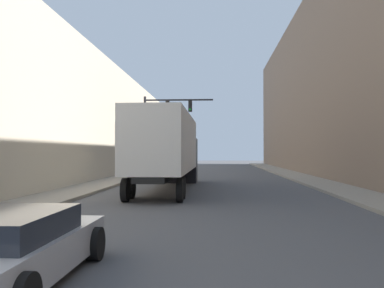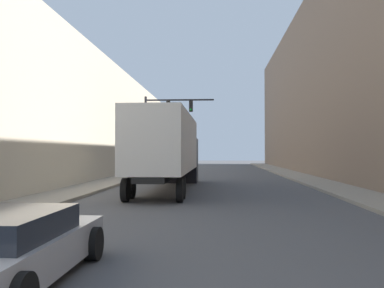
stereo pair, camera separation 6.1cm
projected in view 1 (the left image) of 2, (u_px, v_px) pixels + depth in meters
The scene contains 7 objects.
sidewalk_right at pixel (307, 179), 31.28m from camera, with size 2.38×80.00×0.15m.
sidewalk_left at pixel (121, 178), 32.09m from camera, with size 2.38×80.00×0.15m.
building_right at pixel (364, 72), 31.18m from camera, with size 6.00×80.00×15.83m.
building_left at pixel (67, 118), 32.42m from camera, with size 6.00×80.00×9.34m.
semi_truck at pixel (168, 148), 23.36m from camera, with size 2.57×13.89×3.99m.
sedan_car at pixel (11, 248), 6.70m from camera, with size 2.03×4.36×1.16m.
traffic_signal_gantry at pixel (160, 122), 34.57m from camera, with size 5.63×0.35×6.58m.
Camera 1 is at (0.31, -1.76, 2.08)m, focal length 40.00 mm.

